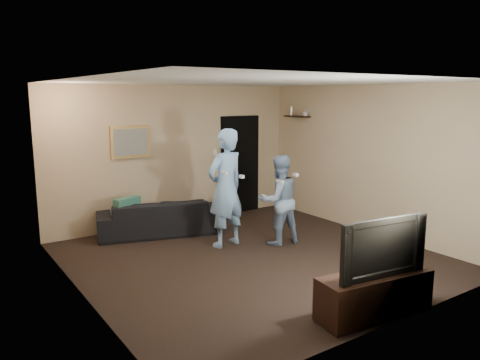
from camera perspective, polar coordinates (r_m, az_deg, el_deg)
ground at (r=7.13m, az=1.59°, el=-9.46°), size 5.00×5.00×0.00m
ceiling at (r=6.72m, az=1.70°, el=11.91°), size 5.00×5.00×0.04m
wall_back at (r=8.93m, az=-7.83°, el=3.04°), size 5.00×0.04×2.60m
wall_front at (r=5.04m, az=18.61°, el=-2.96°), size 5.00×0.04×2.60m
wall_left at (r=5.73m, az=-19.05°, el=-1.44°), size 0.04×5.00×2.60m
wall_right at (r=8.50m, az=15.43°, el=2.41°), size 0.04×5.00×2.60m
sofa at (r=8.37m, az=-9.87°, el=-4.42°), size 2.26×1.39×0.62m
throw_pillow at (r=8.12m, az=-13.55°, el=-3.76°), size 0.50×0.31×0.48m
painting_frame at (r=8.51m, az=-13.24°, el=4.55°), size 0.72×0.05×0.57m
painting_canvas at (r=8.49m, az=-13.18°, el=4.54°), size 0.62×0.01×0.47m
doorway at (r=9.67m, az=-0.00°, el=1.89°), size 0.90×0.06×2.00m
light_switch at (r=9.31m, az=-3.07°, el=3.42°), size 0.08×0.02×0.12m
wall_shelf at (r=9.62m, az=6.95°, el=7.70°), size 0.20×0.60×0.03m
shelf_vase at (r=9.43m, az=7.97°, el=8.13°), size 0.16×0.16×0.14m
shelf_figurine at (r=9.75m, az=6.28°, el=8.36°), size 0.06×0.06×0.18m
tv_console at (r=5.49m, az=16.03°, el=-13.27°), size 1.38×0.60×0.48m
television at (r=5.30m, az=16.34°, el=-7.66°), size 1.14×0.30×0.65m
wii_player_left at (r=7.46m, az=-1.77°, el=-0.99°), size 0.76×0.57×1.90m
wii_player_right at (r=7.64m, az=4.74°, el=-2.42°), size 0.79×0.66×1.47m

